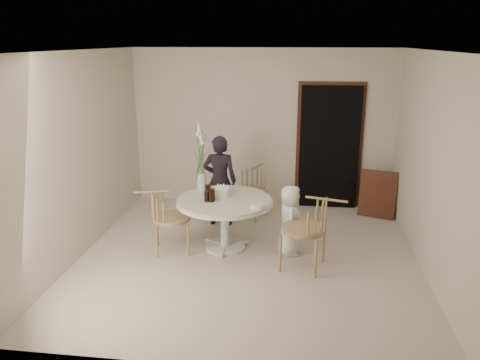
# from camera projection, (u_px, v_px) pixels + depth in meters

# --- Properties ---
(ground) EXTENTS (4.50, 4.50, 0.00)m
(ground) POSITION_uv_depth(u_px,v_px,m) (248.00, 257.00, 6.34)
(ground) COLOR beige
(ground) RESTS_ON ground
(room_shell) EXTENTS (4.50, 4.50, 4.50)m
(room_shell) POSITION_uv_depth(u_px,v_px,m) (248.00, 140.00, 5.87)
(room_shell) COLOR white
(room_shell) RESTS_ON ground
(doorway) EXTENTS (1.00, 0.10, 2.10)m
(doorway) POSITION_uv_depth(u_px,v_px,m) (329.00, 148.00, 7.97)
(doorway) COLOR black
(doorway) RESTS_ON ground
(door_trim) EXTENTS (1.12, 0.03, 2.22)m
(door_trim) POSITION_uv_depth(u_px,v_px,m) (329.00, 144.00, 7.99)
(door_trim) COLOR #4F221B
(door_trim) RESTS_ON ground
(table) EXTENTS (1.33, 1.33, 0.73)m
(table) POSITION_uv_depth(u_px,v_px,m) (225.00, 207.00, 6.44)
(table) COLOR silver
(table) RESTS_ON ground
(picture_frame) EXTENTS (0.61, 0.35, 0.78)m
(picture_frame) POSITION_uv_depth(u_px,v_px,m) (378.00, 194.00, 7.67)
(picture_frame) COLOR #4F221B
(picture_frame) RESTS_ON ground
(chair_far) EXTENTS (0.57, 0.60, 0.83)m
(chair_far) POSITION_uv_depth(u_px,v_px,m) (254.00, 184.00, 7.70)
(chair_far) COLOR #A38259
(chair_far) RESTS_ON ground
(chair_right) EXTENTS (0.67, 0.64, 0.98)m
(chair_right) POSITION_uv_depth(u_px,v_px,m) (314.00, 223.00, 5.83)
(chair_right) COLOR #A38259
(chair_right) RESTS_ON ground
(chair_left) EXTENTS (0.62, 0.59, 0.90)m
(chair_left) POSITION_uv_depth(u_px,v_px,m) (162.00, 212.00, 6.34)
(chair_left) COLOR #A38259
(chair_left) RESTS_ON ground
(girl) EXTENTS (0.53, 0.35, 1.43)m
(girl) POSITION_uv_depth(u_px,v_px,m) (220.00, 181.00, 7.28)
(girl) COLOR black
(girl) RESTS_ON ground
(boy) EXTENTS (0.36, 0.51, 0.98)m
(boy) POSITION_uv_depth(u_px,v_px,m) (290.00, 220.00, 6.30)
(boy) COLOR silver
(boy) RESTS_ON ground
(birthday_cake) EXTENTS (0.25, 0.25, 0.17)m
(birthday_cake) POSITION_uv_depth(u_px,v_px,m) (221.00, 192.00, 6.51)
(birthday_cake) COLOR white
(birthday_cake) RESTS_ON table
(cola_tumbler_a) EXTENTS (0.09, 0.09, 0.16)m
(cola_tumbler_a) POSITION_uv_depth(u_px,v_px,m) (211.00, 196.00, 6.28)
(cola_tumbler_a) COLOR black
(cola_tumbler_a) RESTS_ON table
(cola_tumbler_b) EXTENTS (0.08, 0.08, 0.17)m
(cola_tumbler_b) POSITION_uv_depth(u_px,v_px,m) (212.00, 195.00, 6.31)
(cola_tumbler_b) COLOR black
(cola_tumbler_b) RESTS_ON table
(cola_tumbler_c) EXTENTS (0.08, 0.08, 0.14)m
(cola_tumbler_c) POSITION_uv_depth(u_px,v_px,m) (207.00, 196.00, 6.29)
(cola_tumbler_c) COLOR black
(cola_tumbler_c) RESTS_ON table
(cola_tumbler_d) EXTENTS (0.09, 0.09, 0.17)m
(cola_tumbler_d) POSITION_uv_depth(u_px,v_px,m) (208.00, 191.00, 6.48)
(cola_tumbler_d) COLOR black
(cola_tumbler_d) RESTS_ON table
(plate_stack) EXTENTS (0.23, 0.23, 0.05)m
(plate_stack) POSITION_uv_depth(u_px,v_px,m) (257.00, 206.00, 6.08)
(plate_stack) COLOR white
(plate_stack) RESTS_ON table
(flower_vase) EXTENTS (0.14, 0.14, 1.02)m
(flower_vase) POSITION_uv_depth(u_px,v_px,m) (201.00, 162.00, 6.66)
(flower_vase) COLOR silver
(flower_vase) RESTS_ON table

